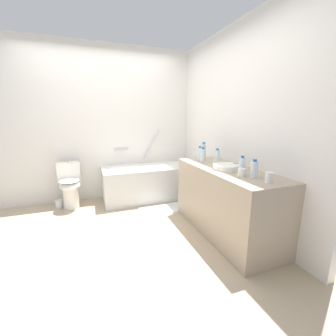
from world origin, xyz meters
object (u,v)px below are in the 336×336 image
object	(u,v)px
drinking_glass_0	(242,172)
water_bottle_4	(217,157)
water_bottle_5	(204,151)
water_bottle_0	(200,154)
water_bottle_3	(203,155)
bath_mat	(163,209)
sink_faucet	(240,166)
water_bottle_2	(254,169)
bathtub	(151,181)
toilet	(70,185)
sink_basin	(227,167)
water_bottle_1	(242,166)
drinking_glass_1	(269,178)
toilet_paper_roll	(59,204)

from	to	relation	value
drinking_glass_0	water_bottle_4	bearing A→B (deg)	83.12
water_bottle_4	water_bottle_5	bearing A→B (deg)	88.25
water_bottle_0	water_bottle_3	xyz separation A→B (m)	(-0.01, -0.10, -0.00)
drinking_glass_0	bath_mat	world-z (taller)	drinking_glass_0
water_bottle_3	drinking_glass_0	world-z (taller)	water_bottle_3
sink_faucet	water_bottle_2	size ratio (longest dim) A/B	0.80
bathtub	water_bottle_3	bearing A→B (deg)	-66.58
toilet	water_bottle_2	xyz separation A→B (m)	(1.84, -1.97, 0.54)
sink_basin	water_bottle_1	size ratio (longest dim) A/B	1.58
water_bottle_3	drinking_glass_1	bearing A→B (deg)	-85.27
sink_faucet	drinking_glass_0	xyz separation A→B (m)	(-0.22, -0.31, 0.01)
water_bottle_0	water_bottle_5	world-z (taller)	water_bottle_5
drinking_glass_1	toilet_paper_roll	size ratio (longest dim) A/B	0.85
water_bottle_5	toilet_paper_roll	distance (m)	2.43
bath_mat	water_bottle_4	bearing A→B (deg)	-54.98
bathtub	drinking_glass_0	world-z (taller)	bathtub
water_bottle_5	water_bottle_4	bearing A→B (deg)	-91.75
water_bottle_1	water_bottle_4	world-z (taller)	water_bottle_4
water_bottle_4	toilet_paper_roll	xyz separation A→B (m)	(-2.03, 1.36, -0.86)
sink_basin	toilet_paper_roll	bearing A→B (deg)	140.99
water_bottle_4	drinking_glass_1	distance (m)	0.86
sink_basin	drinking_glass_0	bearing A→B (deg)	-96.79
water_bottle_0	toilet_paper_roll	size ratio (longest dim) A/B	1.69
water_bottle_1	water_bottle_5	bearing A→B (deg)	88.38
toilet	water_bottle_0	distance (m)	2.09
water_bottle_2	water_bottle_5	distance (m)	1.04
sink_faucet	bath_mat	bearing A→B (deg)	123.83
water_bottle_2	drinking_glass_0	bearing A→B (deg)	129.43
sink_faucet	bath_mat	xyz separation A→B (m)	(-0.65, 0.97, -0.85)
toilet	drinking_glass_0	world-z (taller)	drinking_glass_0
sink_basin	bath_mat	xyz separation A→B (m)	(-0.46, 0.97, -0.85)
water_bottle_2	water_bottle_5	bearing A→B (deg)	89.71
bathtub	drinking_glass_0	xyz separation A→B (m)	(0.46, -1.84, 0.56)
sink_faucet	water_bottle_4	distance (m)	0.31
water_bottle_1	water_bottle_2	size ratio (longest dim) A/B	1.05
water_bottle_4	water_bottle_5	distance (m)	0.37
bathtub	water_bottle_3	distance (m)	1.28
water_bottle_0	drinking_glass_1	distance (m)	1.19
bathtub	water_bottle_0	xyz separation A→B (m)	(0.46, -0.93, 0.61)
water_bottle_1	drinking_glass_0	distance (m)	0.10
toilet_paper_roll	water_bottle_5	bearing A→B (deg)	-25.87
water_bottle_2	water_bottle_5	world-z (taller)	water_bottle_5
drinking_glass_1	water_bottle_1	bearing A→B (deg)	94.02
sink_faucet	drinking_glass_0	size ratio (longest dim) A/B	1.85
drinking_glass_0	drinking_glass_1	xyz separation A→B (m)	(0.08, -0.28, 0.01)
sink_faucet	water_bottle_4	bearing A→B (deg)	120.46
water_bottle_3	water_bottle_0	bearing A→B (deg)	84.35
water_bottle_3	bath_mat	bearing A→B (deg)	131.20
water_bottle_1	drinking_glass_0	world-z (taller)	water_bottle_1
water_bottle_0	bathtub	bearing A→B (deg)	116.21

